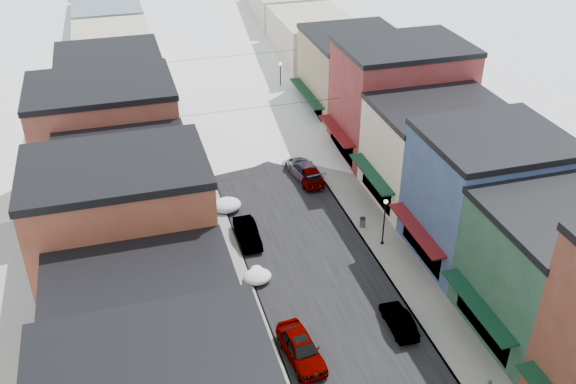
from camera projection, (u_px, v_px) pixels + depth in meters
road at (222, 91)px, 80.69m from camera, size 10.00×160.00×0.01m
sidewalk_left at (170, 96)px, 79.09m from camera, size 3.20×160.00×0.15m
sidewalk_right at (273, 85)px, 82.21m from camera, size 3.20×160.00×0.15m
curb_left at (182, 95)px, 79.46m from camera, size 0.10×160.00×0.15m
curb_right at (261, 86)px, 81.85m from camera, size 0.10×160.00×0.15m
bldg_l_cream at (149, 347)px, 36.07m from camera, size 11.30×8.20×9.50m
bldg_l_brick_near at (126, 247)px, 41.75m from camera, size 12.30×8.20×12.50m
bldg_l_grayblue at (128, 202)px, 49.76m from camera, size 11.30×9.20×9.00m
bldg_l_brick_far at (108, 142)px, 56.40m from camera, size 13.30×9.20×11.00m
bldg_l_tan at (114, 102)px, 65.12m from camera, size 11.30×11.20×10.00m
bldg_r_green at (558, 272)px, 41.89m from camera, size 11.30×9.20×9.50m
bldg_r_blue at (486, 196)px, 49.03m from camera, size 11.30×9.20×10.50m
bldg_r_cream at (436, 152)px, 56.94m from camera, size 12.30×9.20×9.00m
bldg_r_brick_far at (400, 99)px, 63.80m from camera, size 13.30×9.20×11.50m
bldg_r_tan at (354, 75)px, 72.30m from camera, size 11.30×11.20×9.50m
distant_blocks at (192, 11)px, 97.52m from camera, size 34.00×55.00×8.00m
overhead_cables at (242, 80)px, 67.21m from camera, size 16.40×15.04×0.04m
car_silver_sedan at (301, 348)px, 41.38m from camera, size 2.52×5.21×1.71m
car_dark_hatch at (247, 233)px, 52.68m from camera, size 1.60×4.54×1.49m
car_silver_wagon at (200, 120)px, 71.49m from camera, size 2.77×5.53×1.54m
car_green_sedan at (399, 321)px, 43.88m from camera, size 1.50×4.04×1.32m
car_gray_suv at (308, 173)px, 60.99m from camera, size 2.13×5.08×1.72m
car_black_sedan at (304, 169)px, 61.76m from camera, size 2.93×5.77×1.61m
car_lane_silver at (225, 116)px, 72.60m from camera, size 1.82×4.23×1.42m
car_lane_white at (234, 75)px, 83.17m from camera, size 3.01×6.13×1.67m
trash_can at (362, 222)px, 54.31m from camera, size 0.51×0.51×0.87m
streetlamp_near at (385, 216)px, 51.09m from camera, size 0.35×0.35×4.20m
streetlamp_far at (280, 76)px, 76.44m from camera, size 0.39×0.39×4.73m
planter_far at (490, 384)px, 39.39m from camera, size 0.37×0.37×0.53m
snow_pile_mid at (257, 276)px, 48.39m from camera, size 2.15×2.52×0.91m
snow_pile_far at (227, 205)px, 56.82m from camera, size 2.58×2.79×1.09m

